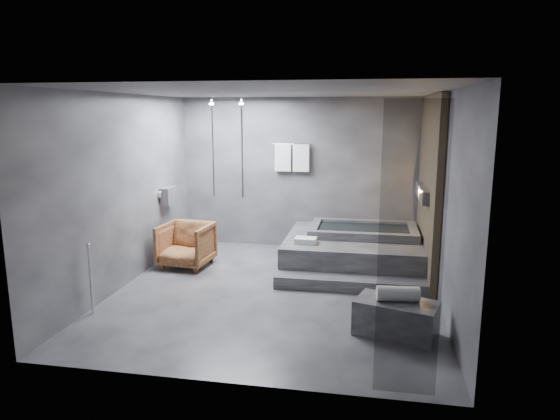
# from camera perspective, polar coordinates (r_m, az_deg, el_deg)

# --- Properties ---
(room) EXTENTS (5.00, 5.04, 2.82)m
(room) POSITION_cam_1_polar(r_m,az_deg,el_deg) (7.03, 2.99, 4.55)
(room) COLOR #2B2B2D
(room) RESTS_ON ground
(tub_deck) EXTENTS (2.20, 2.00, 0.50)m
(tub_deck) POSITION_cam_1_polar(r_m,az_deg,el_deg) (8.45, 8.37, -4.66)
(tub_deck) COLOR #303032
(tub_deck) RESTS_ON ground
(tub_step) EXTENTS (2.20, 0.36, 0.18)m
(tub_step) POSITION_cam_1_polar(r_m,az_deg,el_deg) (7.38, 7.99, -8.34)
(tub_step) COLOR #303032
(tub_step) RESTS_ON ground
(concrete_bench) EXTENTS (1.02, 0.75, 0.41)m
(concrete_bench) POSITION_cam_1_polar(r_m,az_deg,el_deg) (6.03, 13.13, -11.94)
(concrete_bench) COLOR #2F2F32
(concrete_bench) RESTS_ON ground
(driftwood_chair) EXTENTS (0.85, 0.87, 0.73)m
(driftwood_chair) POSITION_cam_1_polar(r_m,az_deg,el_deg) (8.45, -10.68, -3.92)
(driftwood_chair) COLOR #472511
(driftwood_chair) RESTS_ON ground
(rolled_towel) EXTENTS (0.50, 0.22, 0.17)m
(rolled_towel) POSITION_cam_1_polar(r_m,az_deg,el_deg) (5.94, 13.34, -9.28)
(rolled_towel) COLOR white
(rolled_towel) RESTS_ON concrete_bench
(deck_towel) EXTENTS (0.34, 0.25, 0.09)m
(deck_towel) POSITION_cam_1_polar(r_m,az_deg,el_deg) (7.89, 2.95, -3.50)
(deck_towel) COLOR silver
(deck_towel) RESTS_ON tub_deck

